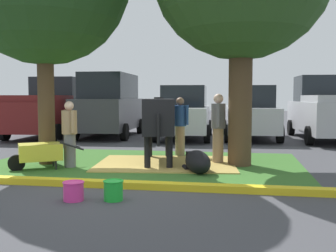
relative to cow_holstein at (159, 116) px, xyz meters
name	(u,v)px	position (x,y,z in m)	size (l,w,h in m)	color
ground_plane	(121,184)	(-0.21, -2.54, -1.14)	(80.00, 80.00, 0.00)	#424247
grass_island	(143,164)	(-0.31, -0.36, -1.13)	(7.40, 4.63, 0.02)	#386B28
curb_yellow	(111,184)	(-0.31, -2.83, -1.08)	(8.60, 0.24, 0.12)	yellow
hay_bedding	(166,164)	(0.23, -0.31, -1.11)	(3.20, 2.40, 0.04)	tan
cow_holstein	(159,116)	(0.00, 0.00, 0.00)	(1.12, 3.10, 1.60)	black
calf_lying	(197,162)	(1.07, -1.20, -0.90)	(0.82, 1.33, 0.48)	black
person_handler	(218,126)	(1.44, 0.04, -0.23)	(0.34, 0.53, 1.68)	#9E7F5B
person_visitor_near	(180,125)	(0.35, 1.22, -0.29)	(0.49, 0.34, 1.59)	#9E7F5B
person_visitor_far	(70,133)	(-1.84, -1.08, -0.34)	(0.39, 0.41, 1.51)	slate
wheelbarrow	(39,152)	(-2.40, -1.43, -0.75)	(1.50, 1.19, 0.63)	gold
bucket_pink	(74,191)	(-0.60, -3.81, -0.98)	(0.34, 0.34, 0.30)	#EA3893
bucket_green	(113,190)	(0.01, -3.70, -0.97)	(0.32, 0.32, 0.32)	green
pickup_truck_maroon	(51,109)	(-5.60, 5.75, -0.03)	(2.40, 5.48, 2.42)	maroon
suv_dark_grey	(110,105)	(-3.19, 6.03, 0.13)	(2.28, 4.68, 2.52)	#3D3D42
hatchback_white	(185,113)	(-0.11, 5.73, -0.16)	(2.18, 4.48, 2.02)	silver
sedan_silver	(251,113)	(2.38, 6.11, -0.16)	(2.18, 4.48, 2.02)	silver
pickup_truck_black	(327,110)	(5.16, 6.21, -0.03)	(2.40, 5.48, 2.42)	#B7B7BC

